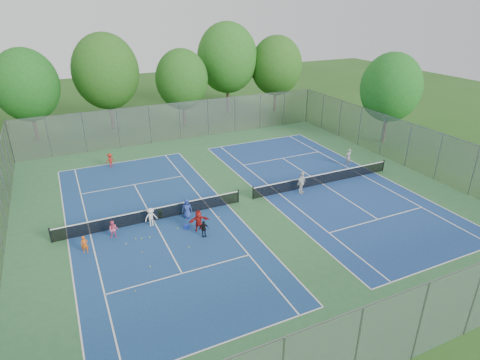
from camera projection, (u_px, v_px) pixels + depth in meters
name	position (u px, v px, depth m)	size (l,w,h in m)	color
ground	(246.00, 201.00, 30.06)	(120.00, 120.00, 0.00)	#244F18
court_pad	(246.00, 201.00, 30.06)	(32.00, 32.00, 0.01)	#306537
court_left	(154.00, 220.00, 27.35)	(10.97, 23.77, 0.01)	navy
court_right	(323.00, 184.00, 32.76)	(10.97, 23.77, 0.01)	navy
net_left	(153.00, 215.00, 27.17)	(12.87, 0.10, 0.91)	black
net_right	(323.00, 179.00, 32.58)	(12.87, 0.10, 0.91)	black
fence_north	(180.00, 121.00, 42.44)	(32.00, 0.10, 4.00)	gray
fence_south	(420.00, 322.00, 16.04)	(32.00, 0.10, 4.00)	gray
fence_east	(408.00, 145.00, 35.43)	(32.00, 0.10, 4.00)	gray
tree_nw	(26.00, 85.00, 40.37)	(6.40, 6.40, 9.58)	#443326
tree_nl	(106.00, 71.00, 44.02)	(7.20, 7.20, 10.69)	#443326
tree_nc	(182.00, 79.00, 45.94)	(6.00, 6.00, 8.85)	#443326
tree_nr	(227.00, 58.00, 50.44)	(7.60, 7.60, 11.42)	#443326
tree_ne	(276.00, 66.00, 51.55)	(6.60, 6.60, 9.77)	#443326
tree_side_e	(391.00, 88.00, 39.99)	(6.00, 6.00, 9.20)	#443326
ball_crate	(187.00, 227.00, 26.40)	(0.30, 0.30, 0.26)	#1830B4
ball_hopper	(160.00, 214.00, 27.66)	(0.27, 0.27, 0.53)	#227E37
student_a	(85.00, 245.00, 23.69)	(0.41, 0.27, 1.12)	#E05A15
student_b	(114.00, 230.00, 25.14)	(0.59, 0.46, 1.21)	#E65980
student_c	(151.00, 217.00, 26.49)	(0.84, 0.49, 1.31)	silver
student_d	(204.00, 229.00, 25.30)	(0.67, 0.28, 1.14)	black
student_e	(187.00, 209.00, 27.43)	(0.70, 0.45, 1.43)	#273D90
student_f	(199.00, 221.00, 25.95)	(1.34, 0.43, 1.44)	#A21B17
child_far_baseline	(110.00, 160.00, 35.88)	(0.82, 0.47, 1.27)	#A31E17
instructor	(348.00, 157.00, 36.15)	(0.57, 0.38, 1.58)	#949496
teen_court_b	(301.00, 183.00, 30.88)	(1.03, 0.43, 1.77)	silver
tennis_ball_0	(142.00, 252.00, 23.87)	(0.07, 0.07, 0.07)	gold
tennis_ball_1	(126.00, 244.00, 24.69)	(0.07, 0.07, 0.07)	yellow
tennis_ball_2	(150.00, 267.00, 22.58)	(0.07, 0.07, 0.07)	yellow
tennis_ball_3	(136.00, 292.00, 20.68)	(0.07, 0.07, 0.07)	#B1C52D
tennis_ball_4	(247.00, 257.00, 23.48)	(0.07, 0.07, 0.07)	gold
tennis_ball_5	(150.00, 237.00, 25.38)	(0.07, 0.07, 0.07)	#BEE735
tennis_ball_6	(177.00, 229.00, 26.35)	(0.07, 0.07, 0.07)	#B0D431
tennis_ball_7	(141.00, 239.00, 25.24)	(0.07, 0.07, 0.07)	#D9EE37
tennis_ball_8	(189.00, 247.00, 24.38)	(0.07, 0.07, 0.07)	#BDE234
tennis_ball_9	(219.00, 217.00, 27.74)	(0.07, 0.07, 0.07)	gold
tennis_ball_10	(136.00, 239.00, 25.24)	(0.07, 0.07, 0.07)	#AEC92E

